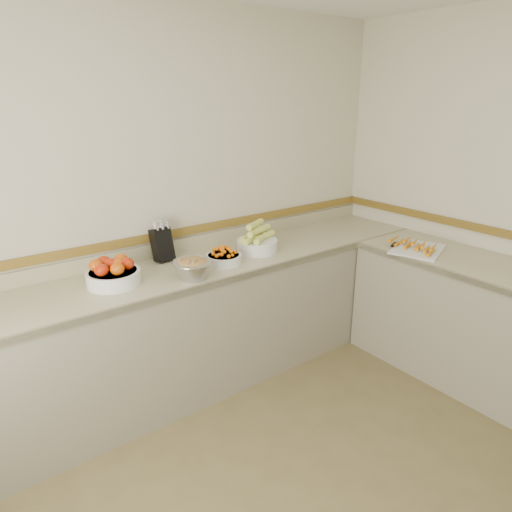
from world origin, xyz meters
TOP-DOWN VIEW (x-y plane):
  - back_wall at (0.00, 2.00)m, footprint 4.00×0.00m
  - counter_back at (0.00, 1.68)m, footprint 4.00×0.65m
  - dishwasher at (1.69, 0.25)m, footprint 0.63×0.60m
  - knife_block at (-0.05, 1.90)m, footprint 0.13×0.16m
  - tomato_bowl at (-0.48, 1.69)m, footprint 0.33×0.33m
  - cherry_tomato_bowl at (0.25, 1.59)m, footprint 0.25×0.25m
  - corn_bowl at (0.59, 1.66)m, footprint 0.33×0.30m
  - rhubarb_bowl at (-0.06, 1.47)m, footprint 0.25×0.25m
  - cutting_board at (1.57, 0.97)m, footprint 0.51×0.46m

SIDE VIEW (x-z plane):
  - dishwasher at x=1.69m, z-range 0.01..0.85m
  - counter_back at x=0.00m, z-range -0.09..0.99m
  - cutting_board at x=1.57m, z-range 0.89..0.95m
  - cherry_tomato_bowl at x=0.25m, z-range 0.88..1.01m
  - tomato_bowl at x=-0.48m, z-range 0.89..1.05m
  - corn_bowl at x=0.59m, z-range 0.86..1.08m
  - rhubarb_bowl at x=-0.06m, z-range 0.90..1.04m
  - knife_block at x=-0.05m, z-range 0.87..1.17m
  - back_wall at x=0.00m, z-range -0.70..3.30m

